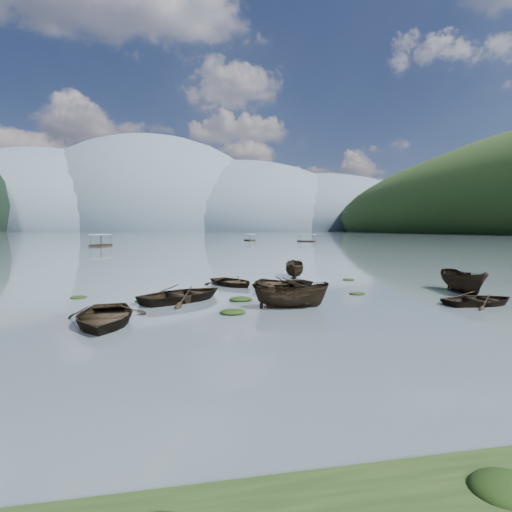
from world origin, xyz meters
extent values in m
plane|color=#4E5A62|center=(0.00, 0.00, 0.00)|extent=(2400.00, 2400.00, 0.00)
ellipsoid|color=#475666|center=(-260.00, 900.00, 0.00)|extent=(520.00, 520.00, 280.00)
ellipsoid|color=#475666|center=(-60.00, 900.00, 0.00)|extent=(520.00, 520.00, 340.00)
ellipsoid|color=#475666|center=(140.00, 900.00, 0.00)|extent=(520.00, 520.00, 260.00)
ellipsoid|color=#475666|center=(320.00, 900.00, 0.00)|extent=(520.00, 520.00, 220.00)
imported|color=black|center=(-8.74, 0.72, 0.00)|extent=(3.79, 5.10, 1.01)
imported|color=black|center=(-5.36, 5.64, 0.00)|extent=(6.31, 5.96, 1.06)
imported|color=black|center=(0.00, 2.52, 0.00)|extent=(3.93, 1.79, 1.47)
imported|color=black|center=(0.55, 8.66, 0.00)|extent=(4.14, 5.38, 1.03)
imported|color=black|center=(10.03, 1.44, 0.00)|extent=(4.28, 3.21, 0.84)
imported|color=black|center=(11.95, 5.15, 0.00)|extent=(2.36, 4.59, 1.69)
imported|color=black|center=(-1.90, 11.13, 0.00)|extent=(4.55, 5.09, 0.87)
imported|color=black|center=(1.18, 9.29, 0.00)|extent=(5.16, 4.28, 0.92)
imported|color=black|center=(3.83, 15.03, 0.00)|extent=(2.52, 4.23, 1.53)
ellipsoid|color=black|center=(-3.14, 1.68, 0.00)|extent=(1.24, 1.02, 0.27)
ellipsoid|color=black|center=(-7.55, 5.79, 0.00)|extent=(0.93, 0.75, 0.21)
ellipsoid|color=black|center=(-2.24, 5.00, 0.00)|extent=(1.31, 1.04, 0.28)
ellipsoid|color=black|center=(0.71, 8.25, 0.00)|extent=(0.78, 0.66, 0.17)
ellipsoid|color=black|center=(5.08, 5.75, 0.00)|extent=(1.00, 0.79, 0.21)
ellipsoid|color=black|center=(-11.33, 7.67, 0.00)|extent=(0.93, 0.75, 0.20)
ellipsoid|color=black|center=(0.19, 11.49, 0.00)|extent=(1.01, 0.84, 0.21)
ellipsoid|color=black|center=(7.43, 12.23, 0.00)|extent=(0.94, 0.75, 0.21)
camera|label=1|loc=(-5.65, -16.74, 3.98)|focal=28.00mm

